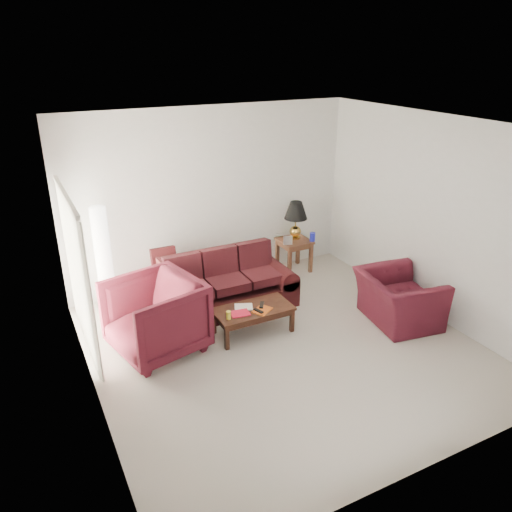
{
  "coord_description": "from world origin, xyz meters",
  "views": [
    {
      "loc": [
        -3.01,
        -5.05,
        3.87
      ],
      "look_at": [
        0.0,
        0.85,
        1.05
      ],
      "focal_mm": 35.0,
      "sensor_mm": 36.0,
      "label": 1
    }
  ],
  "objects": [
    {
      "name": "picture_frame",
      "position": [
        1.26,
        2.35,
        0.67
      ],
      "size": [
        0.14,
        0.16,
        0.05
      ],
      "primitive_type": "cube",
      "rotation": [
        1.36,
        0.0,
        -0.17
      ],
      "color": "silver",
      "rests_on": "end_table"
    },
    {
      "name": "armchair_left",
      "position": [
        -1.57,
        0.73,
        0.52
      ],
      "size": [
        1.36,
        1.34,
        1.04
      ],
      "primitive_type": "imported",
      "rotation": [
        0.0,
        0.0,
        -1.34
      ],
      "color": "#430F19",
      "rests_on": "ground"
    },
    {
      "name": "remote_b",
      "position": [
        -0.07,
        0.53,
        0.42
      ],
      "size": [
        0.15,
        0.18,
        0.02
      ],
      "primitive_type": "cube",
      "rotation": [
        0.0,
        0.0,
        -0.58
      ],
      "color": "black",
      "rests_on": "coffee_table"
    },
    {
      "name": "magazine_orange",
      "position": [
        -0.12,
        0.42,
        0.4
      ],
      "size": [
        0.34,
        0.31,
        0.02
      ],
      "primitive_type": "cube",
      "rotation": [
        0.0,
        0.0,
        0.55
      ],
      "color": "#CF5918",
      "rests_on": "coffee_table"
    },
    {
      "name": "magazine_red",
      "position": [
        -0.44,
        0.48,
        0.4
      ],
      "size": [
        0.29,
        0.23,
        0.02
      ],
      "primitive_type": "cube",
      "rotation": [
        0.0,
        0.0,
        -0.14
      ],
      "color": "red",
      "rests_on": "coffee_table"
    },
    {
      "name": "armchair_right",
      "position": [
        1.87,
        -0.15,
        0.37
      ],
      "size": [
        1.17,
        1.29,
        0.75
      ],
      "primitive_type": "imported",
      "rotation": [
        0.0,
        0.0,
        1.42
      ],
      "color": "#3D0E18",
      "rests_on": "ground"
    },
    {
      "name": "floor",
      "position": [
        0.0,
        0.0,
        0.0
      ],
      "size": [
        5.0,
        5.0,
        0.0
      ],
      "primitive_type": "plane",
      "color": "beige",
      "rests_on": "ground"
    },
    {
      "name": "end_table",
      "position": [
        1.45,
        2.15,
        0.3
      ],
      "size": [
        0.58,
        0.58,
        0.6
      ],
      "primitive_type": null,
      "rotation": [
        0.0,
        0.0,
        0.07
      ],
      "color": "#52331C",
      "rests_on": "ground"
    },
    {
      "name": "remote_a",
      "position": [
        -0.19,
        0.4,
        0.42
      ],
      "size": [
        0.09,
        0.17,
        0.02
      ],
      "primitive_type": "cube",
      "rotation": [
        0.0,
        0.0,
        0.31
      ],
      "color": "black",
      "rests_on": "coffee_table"
    },
    {
      "name": "sofa",
      "position": [
        -0.28,
        1.35,
        0.45
      ],
      "size": [
        2.22,
        1.01,
        0.9
      ],
      "primitive_type": null,
      "rotation": [
        0.0,
        0.0,
        0.03
      ],
      "color": "black",
      "rests_on": "ground"
    },
    {
      "name": "table_lamp",
      "position": [
        1.49,
        2.21,
        0.94
      ],
      "size": [
        0.45,
        0.45,
        0.69
      ],
      "primitive_type": null,
      "rotation": [
        0.0,
        0.0,
        -0.09
      ],
      "color": "gold",
      "rests_on": "end_table"
    },
    {
      "name": "blue_canister",
      "position": [
        1.71,
        1.96,
        0.68
      ],
      "size": [
        0.1,
        0.1,
        0.16
      ],
      "primitive_type": "cylinder",
      "rotation": [
        0.0,
        0.0,
        0.03
      ],
      "color": "#171A97",
      "rests_on": "end_table"
    },
    {
      "name": "yellow_glass",
      "position": [
        -0.64,
        0.43,
        0.45
      ],
      "size": [
        0.08,
        0.08,
        0.12
      ],
      "primitive_type": "cylinder",
      "rotation": [
        0.0,
        0.0,
        0.12
      ],
      "color": "yellow",
      "rests_on": "coffee_table"
    },
    {
      "name": "floor_lamp",
      "position": [
        -1.93,
        2.13,
        0.86
      ],
      "size": [
        0.33,
        0.33,
        1.72
      ],
      "primitive_type": null,
      "rotation": [
        0.0,
        0.0,
        -0.21
      ],
      "color": "white",
      "rests_on": "ground"
    },
    {
      "name": "magazine_white",
      "position": [
        -0.31,
        0.63,
        0.4
      ],
      "size": [
        0.31,
        0.28,
        0.01
      ],
      "primitive_type": "cube",
      "rotation": [
        0.0,
        0.0,
        -0.4
      ],
      "color": "white",
      "rests_on": "coffee_table"
    },
    {
      "name": "throw_pillow",
      "position": [
        -1.01,
        2.13,
        0.7
      ],
      "size": [
        0.4,
        0.2,
        0.41
      ],
      "primitive_type": "cube",
      "rotation": [
        -0.21,
        0.0,
        -0.01
      ],
      "color": "black",
      "rests_on": "sofa"
    },
    {
      "name": "clock",
      "position": [
        1.23,
        2.01,
        0.67
      ],
      "size": [
        0.16,
        0.1,
        0.15
      ],
      "primitive_type": "cube",
      "rotation": [
        0.0,
        0.0,
        -0.34
      ],
      "color": "silver",
      "rests_on": "end_table"
    },
    {
      "name": "coffee_table",
      "position": [
        -0.21,
        0.54,
        0.2
      ],
      "size": [
        1.21,
        0.77,
        0.39
      ],
      "primitive_type": null,
      "rotation": [
        0.0,
        0.0,
        -0.19
      ],
      "color": "black",
      "rests_on": "ground"
    },
    {
      "name": "blinds",
      "position": [
        -2.42,
        1.3,
        1.08
      ],
      "size": [
        0.1,
        2.0,
        2.16
      ],
      "primitive_type": "cube",
      "color": "silver",
      "rests_on": "ground"
    }
  ]
}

